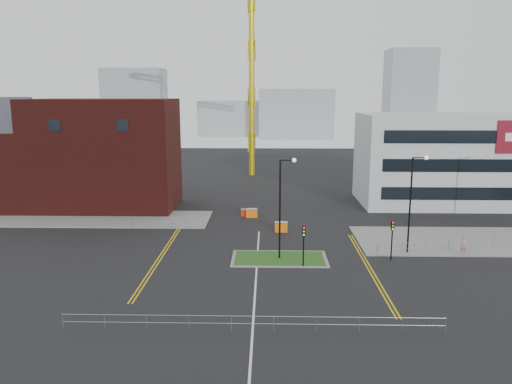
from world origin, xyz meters
TOP-DOWN VIEW (x-y plane):
  - ground at (0.00, 0.00)m, footprint 200.00×200.00m
  - pavement_left at (-20.00, 22.00)m, footprint 28.00×8.00m
  - pavement_right at (22.00, 14.00)m, footprint 24.00×10.00m
  - island_kerb at (2.00, 8.00)m, footprint 8.60×4.60m
  - grass_island at (2.00, 8.00)m, footprint 8.00×4.00m
  - brick_building at (-22.97, 28.00)m, footprint 24.20×10.07m
  - office_block at (26.01, 31.97)m, footprint 25.00×12.20m
  - tower_crane at (3.32, 52.61)m, footprint 48.77×22.60m
  - streetlamp_island at (2.22, 8.00)m, footprint 1.46×0.36m
  - streetlamp_right_near at (14.22, 10.00)m, footprint 1.46×0.36m
  - traffic_light_island at (4.00, 5.98)m, footprint 0.28×0.33m
  - traffic_light_right at (12.00, 7.98)m, footprint 0.28×0.33m
  - railing_front at (0.00, -6.00)m, footprint 24.05×0.05m
  - railing_left at (-11.00, 18.00)m, footprint 6.05×0.05m
  - railing_right at (20.50, 11.50)m, footprint 19.05×5.05m
  - centre_line at (0.00, 2.00)m, footprint 0.15×30.00m
  - yellow_left_a at (-9.00, 10.00)m, footprint 0.12×24.00m
  - yellow_left_b at (-8.70, 10.00)m, footprint 0.12×24.00m
  - yellow_right_a at (9.50, 6.00)m, footprint 0.12×20.00m
  - yellow_right_b at (9.80, 6.00)m, footprint 0.12×20.00m
  - skyline_a at (-40.00, 120.00)m, footprint 18.00×12.00m
  - skyline_b at (10.00, 130.00)m, footprint 24.00×12.00m
  - skyline_c at (45.00, 125.00)m, footprint 14.00×12.00m
  - skyline_d at (-8.00, 140.00)m, footprint 30.00×12.00m
  - pedestrian at (19.03, 9.52)m, footprint 0.74×0.53m
  - barrier_left at (-1.71, 23.66)m, footprint 1.16×0.73m
  - barrier_mid at (2.38, 16.93)m, footprint 1.36×0.48m
  - barrier_right at (-1.00, 23.20)m, footprint 1.38×0.63m

SIDE VIEW (x-z plane):
  - ground at x=0.00m, z-range 0.00..0.00m
  - centre_line at x=0.00m, z-range 0.00..0.01m
  - yellow_left_a at x=-9.00m, z-range 0.00..0.01m
  - yellow_left_b at x=-8.70m, z-range 0.00..0.01m
  - yellow_right_a at x=9.50m, z-range 0.00..0.01m
  - yellow_right_b at x=9.80m, z-range 0.00..0.01m
  - island_kerb at x=2.00m, z-range 0.00..0.08m
  - pavement_left at x=-20.00m, z-range 0.00..0.12m
  - pavement_right at x=22.00m, z-range 0.00..0.12m
  - grass_island at x=2.00m, z-range 0.00..0.12m
  - barrier_left at x=-1.71m, z-range 0.04..0.97m
  - barrier_right at x=-1.00m, z-range 0.05..1.17m
  - barrier_mid at x=2.38m, z-range 0.05..1.18m
  - railing_left at x=-11.00m, z-range 0.19..1.29m
  - railing_right at x=20.50m, z-range 0.23..1.33m
  - railing_front at x=0.00m, z-range 0.23..1.33m
  - pedestrian at x=19.03m, z-range 0.00..1.90m
  - traffic_light_island at x=4.00m, z-range 0.74..4.39m
  - traffic_light_right at x=12.00m, z-range 0.74..4.39m
  - streetlamp_island at x=2.22m, z-range 0.82..10.00m
  - streetlamp_right_near at x=14.22m, z-range 0.82..10.00m
  - skyline_d at x=-8.00m, z-range 0.00..12.00m
  - office_block at x=26.01m, z-range 0.00..12.00m
  - brick_building at x=-22.97m, z-range -0.27..13.97m
  - skyline_b at x=10.00m, z-range 0.00..16.00m
  - skyline_a at x=-40.00m, z-range 0.00..22.00m
  - skyline_c at x=45.00m, z-range 0.00..28.00m
  - tower_crane at x=3.32m, z-range 7.19..44.86m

